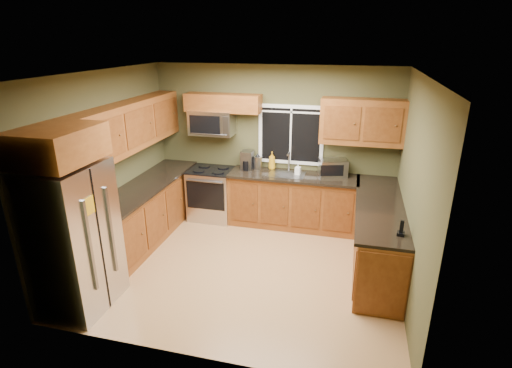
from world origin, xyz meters
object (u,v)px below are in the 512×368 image
at_px(range, 212,193).
at_px(soap_bottle_a, 272,161).
at_px(toaster_oven, 333,168).
at_px(kettle, 258,162).
at_px(cordless_phone, 401,231).
at_px(refrigerator, 74,238).
at_px(microwave, 212,123).
at_px(coffee_maker, 247,161).
at_px(soap_bottle_b, 298,169).
at_px(paper_towel_roll, 331,167).

bearing_deg(range, soap_bottle_a, 12.40).
height_order(toaster_oven, kettle, kettle).
bearing_deg(range, cordless_phone, -31.21).
xyz_separation_m(refrigerator, cordless_phone, (3.71, 0.94, 0.10)).
bearing_deg(microwave, coffee_maker, -0.57).
bearing_deg(microwave, range, -89.98).
relative_size(range, kettle, 3.36).
relative_size(range, soap_bottle_b, 4.84).
xyz_separation_m(refrigerator, soap_bottle_a, (1.74, 3.00, 0.20)).
bearing_deg(microwave, soap_bottle_b, -3.18).
bearing_deg(paper_towel_roll, range, -174.20).
xyz_separation_m(toaster_oven, soap_bottle_b, (-0.57, -0.10, -0.04)).
height_order(range, kettle, kettle).
height_order(toaster_oven, soap_bottle_b, toaster_oven).
distance_m(toaster_oven, paper_towel_roll, 0.07).
height_order(refrigerator, soap_bottle_a, refrigerator).
xyz_separation_m(toaster_oven, coffee_maker, (-1.47, -0.02, 0.01)).
relative_size(microwave, cordless_phone, 3.99).
bearing_deg(microwave, refrigerator, -103.34).
height_order(coffee_maker, paper_towel_roll, coffee_maker).
height_order(refrigerator, microwave, microwave).
relative_size(range, toaster_oven, 1.82).
bearing_deg(soap_bottle_a, kettle, -168.47).
distance_m(coffee_maker, soap_bottle_a, 0.43).
distance_m(coffee_maker, cordless_phone, 3.10).
bearing_deg(soap_bottle_b, range, -178.08).
distance_m(range, paper_towel_roll, 2.17).
xyz_separation_m(range, cordless_phone, (3.02, -1.83, 0.53)).
distance_m(refrigerator, range, 2.89).
relative_size(range, cordless_phone, 4.92).
height_order(soap_bottle_b, cordless_phone, soap_bottle_b).
bearing_deg(soap_bottle_a, range, -167.60).
xyz_separation_m(coffee_maker, paper_towel_roll, (1.45, 0.08, -0.03)).
bearing_deg(microwave, paper_towel_roll, 2.05).
distance_m(kettle, soap_bottle_a, 0.25).
xyz_separation_m(range, microwave, (-0.00, 0.14, 1.26)).
xyz_separation_m(toaster_oven, paper_towel_roll, (-0.03, 0.06, -0.01)).
bearing_deg(microwave, kettle, 3.16).
bearing_deg(kettle, refrigerator, -116.82).
xyz_separation_m(paper_towel_roll, soap_bottle_b, (-0.54, -0.16, -0.03)).
distance_m(range, kettle, 1.02).
relative_size(range, coffee_maker, 2.88).
height_order(kettle, soap_bottle_b, kettle).
bearing_deg(cordless_phone, soap_bottle_b, 128.42).
xyz_separation_m(kettle, paper_towel_roll, (1.27, 0.03, -0.00)).
bearing_deg(range, kettle, 12.67).
height_order(microwave, coffee_maker, microwave).
relative_size(microwave, kettle, 2.72).
height_order(toaster_oven, cordless_phone, toaster_oven).
height_order(range, toaster_oven, toaster_oven).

